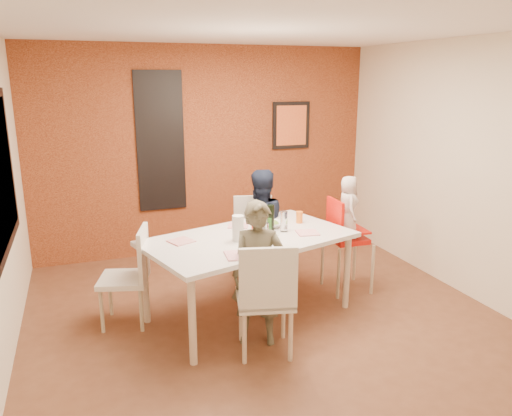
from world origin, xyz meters
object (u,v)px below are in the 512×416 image
object	(u,v)px
dining_table	(249,244)
chair_far	(254,233)
child_far	(259,229)
paper_towel_roll	(238,228)
child_near	(258,274)
high_chair	(344,236)
chair_left	(132,271)
chair_near	(266,294)
toddler	(348,207)
wine_bottle	(271,219)

from	to	relation	value
dining_table	chair_far	world-z (taller)	chair_far
dining_table	chair_far	distance (m)	0.99
child_far	paper_towel_roll	size ratio (longest dim) A/B	5.47
child_near	high_chair	bearing A→B (deg)	50.99
chair_left	high_chair	world-z (taller)	high_chair
chair_far	chair_left	world-z (taller)	chair_far
chair_left	chair_near	bearing A→B (deg)	61.04
child_far	paper_towel_roll	world-z (taller)	child_far
chair_left	toddler	distance (m)	2.33
dining_table	child_near	world-z (taller)	child_near
chair_near	child_far	distance (m)	1.50
high_chair	child_far	world-z (taller)	child_far
wine_bottle	chair_far	bearing A→B (deg)	81.98
chair_left	toddler	xyz separation A→B (m)	(2.29, 0.01, 0.42)
child_near	chair_left	bearing A→B (deg)	164.15
chair_near	chair_left	size ratio (longest dim) A/B	1.07
child_near	toddler	size ratio (longest dim) A/B	1.92
chair_near	high_chair	size ratio (longest dim) A/B	0.97
dining_table	paper_towel_roll	bearing A→B (deg)	-149.75
toddler	child_near	bearing A→B (deg)	135.33
wine_bottle	dining_table	bearing A→B (deg)	-163.33
chair_near	paper_towel_roll	size ratio (longest dim) A/B	4.15
toddler	high_chair	bearing A→B (deg)	101.34
chair_left	paper_towel_roll	size ratio (longest dim) A/B	3.88
dining_table	toddler	world-z (taller)	toddler
chair_left	paper_towel_roll	bearing A→B (deg)	89.41
chair_far	toddler	size ratio (longest dim) A/B	1.43
child_near	paper_towel_roll	xyz separation A→B (m)	(-0.04, 0.44, 0.29)
chair_near	chair_left	xyz separation A→B (m)	(-0.97, 0.98, -0.04)
chair_far	dining_table	bearing A→B (deg)	-98.43
child_far	wine_bottle	world-z (taller)	child_far
chair_near	wine_bottle	world-z (taller)	wine_bottle
chair_far	paper_towel_roll	xyz separation A→B (m)	(-0.50, -0.98, 0.40)
child_near	child_far	size ratio (longest dim) A/B	0.97
chair_far	toddler	world-z (taller)	toddler
high_chair	paper_towel_roll	xyz separation A→B (m)	(-1.30, -0.30, 0.31)
child_near	dining_table	bearing A→B (deg)	100.23
chair_far	wine_bottle	world-z (taller)	wine_bottle
paper_towel_roll	chair_near	bearing A→B (deg)	-88.42
high_chair	child_far	size ratio (longest dim) A/B	0.78
dining_table	chair_left	distance (m)	1.13
dining_table	chair_near	bearing A→B (deg)	-98.56
high_chair	toddler	distance (m)	0.32
dining_table	chair_left	size ratio (longest dim) A/B	2.30
chair_far	chair_left	bearing A→B (deg)	-140.88
chair_near	wine_bottle	distance (m)	1.00
child_near	wine_bottle	distance (m)	0.75
chair_near	wine_bottle	bearing A→B (deg)	-99.58
dining_table	child_near	distance (m)	0.54
toddler	wine_bottle	distance (m)	0.96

